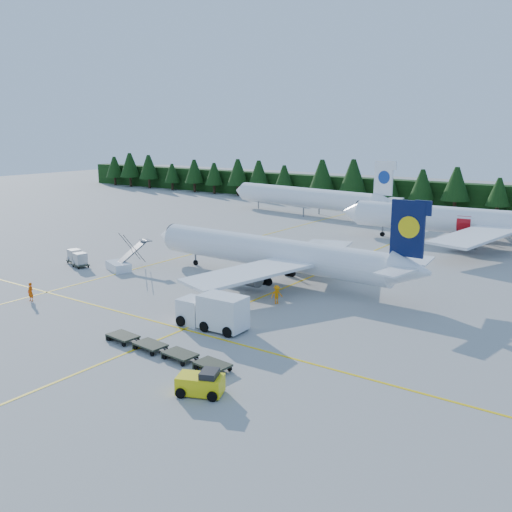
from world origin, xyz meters
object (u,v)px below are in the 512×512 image
Objects in this scene: airliner_navy at (265,252)px; service_truck at (212,311)px; airstairs at (121,264)px; baggage_tug at (201,383)px; airliner_red at (462,221)px.

service_truck is (5.98, -16.87, -1.61)m from airliner_navy.
airstairs is 0.90× the size of service_truck.
airliner_navy is at bearing 93.91° from baggage_tug.
airliner_red is at bearing 75.85° from airstairs.
airliner_red reaches higher than airstairs.
airliner_red reaches higher than baggage_tug.
airliner_red is 50.97m from airstairs.
airstairs is 24.87m from service_truck.
airstairs is (-29.81, -41.24, -2.77)m from airliner_red.
airstairs is at bearing 154.84° from service_truck.
airliner_navy is 5.47× the size of service_truck.
airliner_red is at bearing 70.45° from airliner_navy.
airliner_navy is at bearing -114.75° from airliner_red.
airliner_red is at bearing 67.98° from baggage_tug.
airliner_red reaches higher than service_truck.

